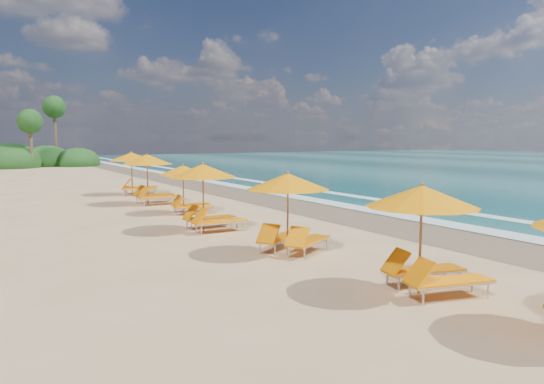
% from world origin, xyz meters
% --- Properties ---
extents(ground, '(160.00, 160.00, 0.00)m').
position_xyz_m(ground, '(0.00, 0.00, 0.00)').
color(ground, tan).
rests_on(ground, ground).
extents(wet_sand, '(4.00, 160.00, 0.01)m').
position_xyz_m(wet_sand, '(4.00, 0.00, 0.01)').
color(wet_sand, '#7C654A').
rests_on(wet_sand, ground).
extents(surf_foam, '(4.00, 160.00, 0.01)m').
position_xyz_m(surf_foam, '(6.70, 0.00, 0.03)').
color(surf_foam, white).
rests_on(surf_foam, ground).
extents(station_1, '(2.91, 2.81, 2.34)m').
position_xyz_m(station_1, '(-1.68, -9.05, 1.31)').
color(station_1, olive).
rests_on(station_1, ground).
extents(station_2, '(3.13, 3.13, 2.34)m').
position_xyz_m(station_2, '(-2.13, -4.53, 1.31)').
color(station_2, olive).
rests_on(station_2, ground).
extents(station_3, '(2.65, 2.46, 2.41)m').
position_xyz_m(station_3, '(-2.68, -0.13, 1.35)').
color(station_3, olive).
rests_on(station_3, ground).
extents(station_4, '(2.58, 2.47, 2.13)m').
position_xyz_m(station_4, '(-1.80, 4.07, 1.20)').
color(station_4, olive).
rests_on(station_4, ground).
extents(station_5, '(2.78, 2.59, 2.51)m').
position_xyz_m(station_5, '(-2.16, 7.84, 1.41)').
color(station_5, olive).
rests_on(station_5, ground).
extents(station_6, '(3.21, 3.16, 2.49)m').
position_xyz_m(station_6, '(-1.65, 12.37, 1.40)').
color(station_6, olive).
rests_on(station_6, ground).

